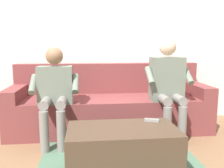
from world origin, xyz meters
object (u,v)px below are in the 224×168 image
at_px(person_left_seated, 168,82).
at_px(person_right_seated, 55,89).
at_px(remote_gray, 152,120).
at_px(couch, 110,107).
at_px(coffee_table, 123,150).

xyz_separation_m(person_left_seated, person_right_seated, (1.37, 0.02, -0.05)).
height_order(person_left_seated, remote_gray, person_left_seated).
relative_size(couch, person_left_seated, 2.15).
bearing_deg(coffee_table, person_right_seated, -48.53).
relative_size(coffee_table, remote_gray, 7.09).
height_order(person_right_seated, remote_gray, person_right_seated).
bearing_deg(coffee_table, remote_gray, -152.63).
xyz_separation_m(coffee_table, person_left_seated, (-0.69, -0.80, 0.49)).
bearing_deg(couch, coffee_table, 90.00).
relative_size(coffee_table, person_right_seated, 0.88).
height_order(couch, coffee_table, couch).
xyz_separation_m(person_right_seated, remote_gray, (-1.00, 0.61, -0.22)).
height_order(coffee_table, person_left_seated, person_left_seated).
xyz_separation_m(couch, person_left_seated, (-0.69, 0.37, 0.40)).
height_order(coffee_table, person_right_seated, person_right_seated).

